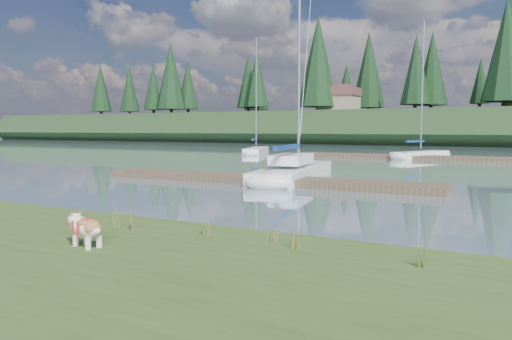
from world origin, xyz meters
The scene contains 21 objects.
ground centered at (0.00, 30.00, 0.00)m, with size 200.00×200.00×0.00m, color slate.
ridge centered at (0.00, 73.00, 2.50)m, with size 200.00×20.00×5.00m, color #1E3319.
bulldog centered at (-0.16, -4.21, 0.69)m, with size 0.93×0.49×0.55m.
sailboat_main centered at (-3.67, 12.58, 0.42)m, with size 3.87×10.45×14.61m.
dock_near centered at (-4.00, 9.00, 0.15)m, with size 16.00×2.00×0.30m, color #4C3D2C.
dock_far centered at (2.00, 30.00, 0.15)m, with size 26.00×2.20×0.30m, color #4C3D2C.
sailboat_bg_0 centered at (-16.87, 32.34, 0.32)m, with size 4.00×7.67×11.08m.
sailboat_bg_2 centered at (-1.05, 31.98, 0.33)m, with size 3.89×7.30×10.98m.
weed_0 centered at (-0.53, -2.73, 0.59)m, with size 0.17×0.14×0.56m.
weed_1 centered at (1.14, -2.42, 0.55)m, with size 0.17×0.14×0.48m.
weed_2 centered at (3.11, -2.59, 0.65)m, with size 0.17×0.14×0.72m.
weed_3 centered at (-1.04, -2.65, 0.59)m, with size 0.17×0.14×0.56m.
weed_4 centered at (2.54, -2.34, 0.52)m, with size 0.17×0.14×0.40m.
weed_5 centered at (5.18, -2.70, 0.59)m, with size 0.17×0.14×0.57m.
mud_lip centered at (0.00, -1.60, 0.07)m, with size 60.00×0.50×0.14m, color #33281C.
conifer_0 centered at (-55.00, 67.00, 12.64)m, with size 5.72×5.72×14.15m.
conifer_1 centered at (-40.00, 71.00, 11.28)m, with size 4.40×4.40×11.30m.
conifer_2 centered at (-25.00, 68.00, 13.54)m, with size 6.60×6.60×16.05m.
conifer_3 centered at (-10.00, 72.00, 11.74)m, with size 4.84×4.84×12.25m.
conifer_4 centered at (3.00, 66.00, 13.09)m, with size 6.16×6.16×15.10m.
house_0 centered at (-22.00, 70.00, 7.31)m, with size 6.30×5.30×4.65m.
Camera 1 is at (6.56, -10.25, 2.40)m, focal length 35.00 mm.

